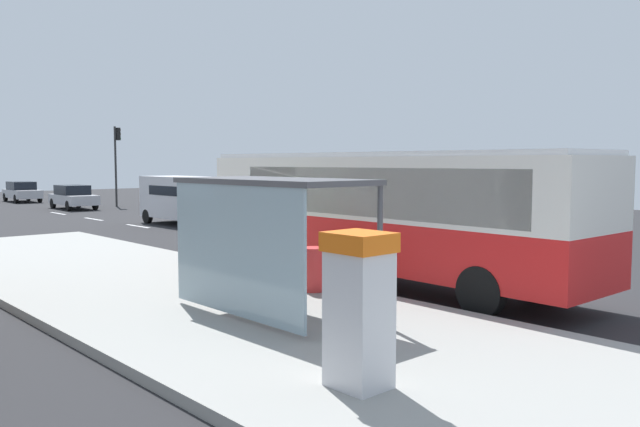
% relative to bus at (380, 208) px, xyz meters
% --- Properties ---
extents(ground_plane, '(56.00, 92.00, 0.04)m').
position_rel_bus_xyz_m(ground_plane, '(1.71, 11.91, -1.86)').
color(ground_plane, '#262628').
extents(sidewalk_platform, '(6.20, 30.00, 0.18)m').
position_rel_bus_xyz_m(sidewalk_platform, '(-4.69, -0.09, -1.75)').
color(sidewalk_platform, '#999993').
rests_on(sidewalk_platform, ground).
extents(lane_stripe_seg_1, '(0.16, 2.20, 0.01)m').
position_rel_bus_xyz_m(lane_stripe_seg_1, '(1.96, -3.09, -1.84)').
color(lane_stripe_seg_1, silver).
rests_on(lane_stripe_seg_1, ground).
extents(lane_stripe_seg_2, '(0.16, 2.20, 0.01)m').
position_rel_bus_xyz_m(lane_stripe_seg_2, '(1.96, 1.91, -1.84)').
color(lane_stripe_seg_2, silver).
rests_on(lane_stripe_seg_2, ground).
extents(lane_stripe_seg_3, '(0.16, 2.20, 0.01)m').
position_rel_bus_xyz_m(lane_stripe_seg_3, '(1.96, 6.91, -1.84)').
color(lane_stripe_seg_3, silver).
rests_on(lane_stripe_seg_3, ground).
extents(lane_stripe_seg_4, '(0.16, 2.20, 0.01)m').
position_rel_bus_xyz_m(lane_stripe_seg_4, '(1.96, 11.91, -1.84)').
color(lane_stripe_seg_4, silver).
rests_on(lane_stripe_seg_4, ground).
extents(lane_stripe_seg_5, '(0.16, 2.20, 0.01)m').
position_rel_bus_xyz_m(lane_stripe_seg_5, '(1.96, 16.91, -1.84)').
color(lane_stripe_seg_5, silver).
rests_on(lane_stripe_seg_5, ground).
extents(lane_stripe_seg_6, '(0.16, 2.20, 0.01)m').
position_rel_bus_xyz_m(lane_stripe_seg_6, '(1.96, 21.91, -1.84)').
color(lane_stripe_seg_6, silver).
rests_on(lane_stripe_seg_6, ground).
extents(lane_stripe_seg_7, '(0.16, 2.20, 0.01)m').
position_rel_bus_xyz_m(lane_stripe_seg_7, '(1.96, 26.91, -1.84)').
color(lane_stripe_seg_7, silver).
rests_on(lane_stripe_seg_7, ground).
extents(bus, '(2.73, 11.06, 3.21)m').
position_rel_bus_xyz_m(bus, '(0.00, 0.00, 0.00)').
color(bus, red).
rests_on(bus, ground).
extents(white_van, '(2.04, 5.20, 2.30)m').
position_rel_bus_xyz_m(white_van, '(3.91, 15.98, -0.50)').
color(white_van, silver).
rests_on(white_van, ground).
extents(sedan_near, '(2.01, 4.48, 1.52)m').
position_rel_bus_xyz_m(sedan_near, '(4.01, 29.86, -1.05)').
color(sedan_near, '#B7B7BC').
rests_on(sedan_near, ground).
extents(sedan_far, '(2.02, 4.48, 1.52)m').
position_rel_bus_xyz_m(sedan_far, '(4.01, 39.78, -1.05)').
color(sedan_far, '#B7B7BC').
rests_on(sedan_far, ground).
extents(ticket_machine, '(0.66, 0.76, 1.94)m').
position_rel_bus_xyz_m(ticket_machine, '(-6.03, -5.10, -0.67)').
color(ticket_machine, silver).
rests_on(ticket_machine, sidewalk_platform).
extents(recycling_bin_red, '(0.52, 0.52, 0.95)m').
position_rel_bus_xyz_m(recycling_bin_red, '(-2.49, -0.31, -1.19)').
color(recycling_bin_red, red).
rests_on(recycling_bin_red, sidewalk_platform).
extents(recycling_bin_yellow, '(0.52, 0.52, 0.95)m').
position_rel_bus_xyz_m(recycling_bin_yellow, '(-2.49, 0.39, -1.19)').
color(recycling_bin_yellow, yellow).
rests_on(recycling_bin_yellow, sidewalk_platform).
extents(recycling_bin_green, '(0.52, 0.52, 0.95)m').
position_rel_bus_xyz_m(recycling_bin_green, '(-2.49, 1.09, -1.19)').
color(recycling_bin_green, green).
rests_on(recycling_bin_green, sidewalk_platform).
extents(traffic_light_near_side, '(0.49, 0.28, 5.36)m').
position_rel_bus_xyz_m(traffic_light_near_side, '(7.21, 30.33, 1.70)').
color(traffic_light_near_side, '#2D2D2D').
rests_on(traffic_light_near_side, ground).
extents(bus_shelter, '(1.80, 4.00, 2.50)m').
position_rel_bus_xyz_m(bus_shelter, '(-4.70, -1.29, 0.25)').
color(bus_shelter, '#4C4C51').
rests_on(bus_shelter, sidewalk_platform).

